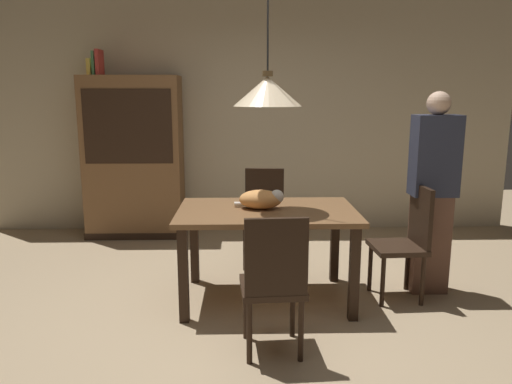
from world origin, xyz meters
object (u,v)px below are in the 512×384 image
(chair_near_front, at_px, (274,279))
(chair_far_back, at_px, (264,212))
(hutch_bookcase, at_px, (134,161))
(book_red_tall, at_px, (100,63))
(pendant_lamp, at_px, (268,91))
(book_green_slim, at_px, (95,63))
(dining_table, at_px, (267,222))
(person_standing, at_px, (432,194))
(chair_right_side, at_px, (407,237))
(cat_sleeping, at_px, (262,199))
(book_yellow_short, at_px, (91,67))

(chair_near_front, bearing_deg, chair_far_back, 89.90)
(hutch_bookcase, height_order, book_red_tall, book_red_tall)
(pendant_lamp, bearing_deg, book_green_slim, 134.20)
(chair_far_back, xyz_separation_m, pendant_lamp, (-0.01, -0.88, 1.15))
(dining_table, bearing_deg, person_standing, 6.28)
(chair_near_front, distance_m, book_green_slim, 3.63)
(hutch_bookcase, xyz_separation_m, person_standing, (2.82, -1.73, -0.05))
(dining_table, xyz_separation_m, book_red_tall, (-1.79, 1.89, 1.34))
(chair_near_front, xyz_separation_m, hutch_bookcase, (-1.46, 2.76, 0.38))
(book_green_slim, distance_m, person_standing, 3.81)
(chair_right_side, height_order, pendant_lamp, pendant_lamp)
(person_standing, bearing_deg, cat_sleeping, -174.96)
(person_standing, bearing_deg, chair_near_front, -142.91)
(dining_table, distance_m, book_yellow_short, 2.96)
(book_green_slim, bearing_deg, chair_near_front, -56.36)
(dining_table, height_order, book_red_tall, book_red_tall)
(chair_near_front, bearing_deg, book_red_tall, 122.93)
(dining_table, relative_size, book_red_tall, 5.00)
(dining_table, xyz_separation_m, book_green_slim, (-1.83, 1.89, 1.33))
(hutch_bookcase, distance_m, person_standing, 3.31)
(chair_far_back, height_order, book_yellow_short, book_yellow_short)
(person_standing, bearing_deg, hutch_bookcase, 148.43)
(person_standing, bearing_deg, book_red_tall, 151.15)
(dining_table, distance_m, book_green_slim, 2.95)
(chair_near_front, distance_m, book_yellow_short, 3.64)
(cat_sleeping, xyz_separation_m, hutch_bookcase, (-1.42, 1.86, 0.06))
(chair_near_front, bearing_deg, dining_table, 90.34)
(cat_sleeping, height_order, person_standing, person_standing)
(dining_table, xyz_separation_m, chair_right_side, (1.13, 0.00, -0.14))
(book_red_tall, bearing_deg, cat_sleeping, -46.80)
(chair_right_side, xyz_separation_m, book_green_slim, (-2.96, 1.88, 1.47))
(hutch_bookcase, bearing_deg, person_standing, -31.57)
(hutch_bookcase, xyz_separation_m, book_yellow_short, (-0.43, 0.00, 1.05))
(chair_right_side, distance_m, book_yellow_short, 3.83)
(cat_sleeping, xyz_separation_m, pendant_lamp, (0.04, -0.03, 0.84))
(chair_near_front, xyz_separation_m, book_yellow_short, (-1.89, 2.76, 1.43))
(chair_right_side, height_order, cat_sleeping, chair_right_side)
(book_yellow_short, bearing_deg, dining_table, -45.01)
(chair_far_back, xyz_separation_m, book_green_slim, (-1.84, 1.01, 1.47))
(book_red_tall, bearing_deg, pendant_lamp, -46.57)
(chair_far_back, height_order, chair_right_side, same)
(dining_table, bearing_deg, chair_right_side, 0.21)
(chair_near_front, xyz_separation_m, pendant_lamp, (-0.01, 0.88, 1.15))
(book_red_tall, bearing_deg, person_standing, -28.85)
(book_red_tall, bearing_deg, hutch_bookcase, -0.26)
(cat_sleeping, distance_m, pendant_lamp, 0.84)
(chair_far_back, relative_size, book_red_tall, 3.32)
(book_green_slim, bearing_deg, person_standing, -28.48)
(chair_near_front, height_order, book_green_slim, book_green_slim)
(chair_right_side, bearing_deg, chair_far_back, 142.04)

